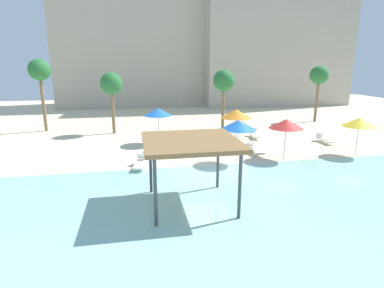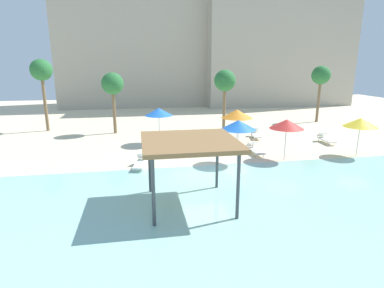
% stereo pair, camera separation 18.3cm
% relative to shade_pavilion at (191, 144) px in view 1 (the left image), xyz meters
% --- Properties ---
extents(ground_plane, '(80.00, 80.00, 0.00)m').
position_rel_shade_pavilion_xyz_m(ground_plane, '(1.54, 3.59, -2.77)').
color(ground_plane, beige).
extents(lagoon_water, '(44.00, 13.50, 0.04)m').
position_rel_shade_pavilion_xyz_m(lagoon_water, '(1.54, -1.66, -2.75)').
color(lagoon_water, '#99D1C6').
rests_on(lagoon_water, ground).
extents(shade_pavilion, '(3.99, 3.99, 2.97)m').
position_rel_shade_pavilion_xyz_m(shade_pavilion, '(0.00, 0.00, 0.00)').
color(shade_pavilion, '#42474C').
rests_on(shade_pavilion, ground).
extents(beach_umbrella_blue_0, '(2.10, 2.10, 2.78)m').
position_rel_shade_pavilion_xyz_m(beach_umbrella_blue_0, '(-0.53, 11.08, -0.28)').
color(beach_umbrella_blue_0, silver).
rests_on(beach_umbrella_blue_0, ground).
extents(beach_umbrella_orange_1, '(2.34, 2.34, 2.72)m').
position_rel_shade_pavilion_xyz_m(beach_umbrella_orange_1, '(5.22, 9.75, -0.38)').
color(beach_umbrella_orange_1, silver).
rests_on(beach_umbrella_orange_1, ground).
extents(beach_umbrella_yellow_2, '(2.14, 2.14, 2.59)m').
position_rel_shade_pavilion_xyz_m(beach_umbrella_yellow_2, '(12.30, 5.47, -0.48)').
color(beach_umbrella_yellow_2, silver).
rests_on(beach_umbrella_yellow_2, ground).
extents(beach_umbrella_red_3, '(2.15, 2.15, 2.65)m').
position_rel_shade_pavilion_xyz_m(beach_umbrella_red_3, '(7.13, 5.51, -0.42)').
color(beach_umbrella_red_3, silver).
rests_on(beach_umbrella_red_3, ground).
extents(beach_umbrella_blue_4, '(2.14, 2.14, 2.73)m').
position_rel_shade_pavilion_xyz_m(beach_umbrella_blue_4, '(3.90, 5.36, -0.34)').
color(beach_umbrella_blue_4, silver).
rests_on(beach_umbrella_blue_4, ground).
extents(lounge_chair_0, '(0.74, 1.94, 0.74)m').
position_rel_shade_pavilion_xyz_m(lounge_chair_0, '(5.72, 7.11, -2.44)').
color(lounge_chair_0, white).
rests_on(lounge_chair_0, ground).
extents(lounge_chair_1, '(0.64, 1.91, 0.74)m').
position_rel_shade_pavilion_xyz_m(lounge_chair_1, '(12.34, 9.13, -2.44)').
color(lounge_chair_1, white).
rests_on(lounge_chair_1, ground).
extents(lounge_chair_2, '(1.46, 1.94, 0.74)m').
position_rel_shade_pavilion_xyz_m(lounge_chair_2, '(-0.76, 8.41, -2.44)').
color(lounge_chair_2, white).
rests_on(lounge_chair_2, ground).
extents(lounge_chair_3, '(0.99, 1.98, 0.74)m').
position_rel_shade_pavilion_xyz_m(lounge_chair_3, '(-2.04, 5.52, -2.44)').
color(lounge_chair_3, white).
rests_on(lounge_chair_3, ground).
extents(lounge_chair_4, '(0.97, 1.98, 0.74)m').
position_rel_shade_pavilion_xyz_m(lounge_chair_4, '(7.55, 11.68, -2.44)').
color(lounge_chair_4, white).
rests_on(lounge_chair_4, ground).
extents(palm_tree_0, '(1.90, 1.90, 5.53)m').
position_rel_shade_pavilion_xyz_m(palm_tree_0, '(5.62, 14.70, 1.69)').
color(palm_tree_0, brown).
rests_on(palm_tree_0, ground).
extents(palm_tree_1, '(1.90, 1.90, 5.82)m').
position_rel_shade_pavilion_xyz_m(palm_tree_1, '(16.67, 17.62, 1.97)').
color(palm_tree_1, brown).
rests_on(palm_tree_1, ground).
extents(palm_tree_2, '(1.90, 1.90, 5.31)m').
position_rel_shade_pavilion_xyz_m(palm_tree_2, '(-4.14, 15.58, 1.48)').
color(palm_tree_2, brown).
rests_on(palm_tree_2, ground).
extents(palm_tree_3, '(1.90, 1.90, 6.44)m').
position_rel_shade_pavilion_xyz_m(palm_tree_3, '(-10.35, 17.67, 2.56)').
color(palm_tree_3, brown).
rests_on(palm_tree_3, ground).
extents(hotel_block_0, '(23.94, 8.02, 16.84)m').
position_rel_shade_pavilion_xyz_m(hotel_block_0, '(-0.64, 35.17, 5.65)').
color(hotel_block_0, '#B2A893').
rests_on(hotel_block_0, ground).
extents(hotel_block_1, '(21.19, 9.18, 21.39)m').
position_rel_shade_pavilion_xyz_m(hotel_block_1, '(18.26, 33.20, 7.93)').
color(hotel_block_1, '#B2A893').
rests_on(hotel_block_1, ground).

